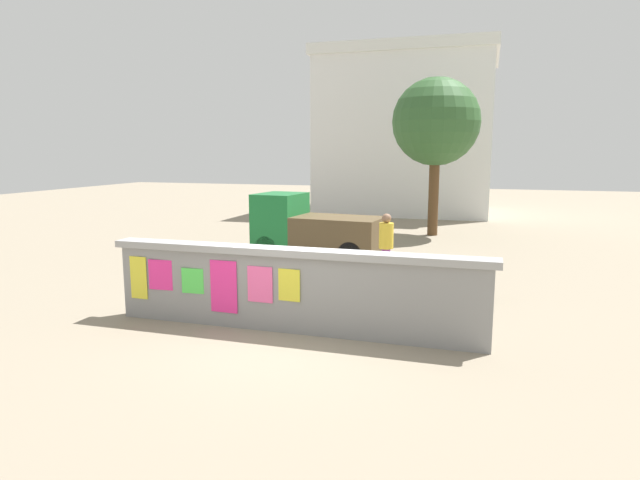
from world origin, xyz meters
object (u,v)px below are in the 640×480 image
motorcycle (260,267)px  bicycle_far (332,284)px  auto_rickshaw_truck (312,228)px  person_walking (386,240)px  tree_roadside (436,123)px  bicycle_near (447,284)px

motorcycle → bicycle_far: bearing=-19.7°
motorcycle → bicycle_far: 2.01m
auto_rickshaw_truck → bicycle_far: 4.50m
person_walking → tree_roadside: size_ratio=0.29×
auto_rickshaw_truck → tree_roadside: size_ratio=0.66×
motorcycle → bicycle_near: size_ratio=1.12×
bicycle_near → tree_roadside: 9.77m
auto_rickshaw_truck → bicycle_near: 5.27m
bicycle_far → person_walking: person_walking is taller
auto_rickshaw_truck → motorcycle: 3.45m
auto_rickshaw_truck → tree_roadside: tree_roadside is taller
auto_rickshaw_truck → person_walking: 3.24m
motorcycle → person_walking: 3.00m
bicycle_near → tree_roadside: size_ratio=0.30×
tree_roadside → auto_rickshaw_truck: bearing=-116.9°
motorcycle → person_walking: bearing=27.4°
bicycle_far → auto_rickshaw_truck: bearing=113.4°
bicycle_far → tree_roadside: tree_roadside is taller
auto_rickshaw_truck → motorcycle: (-0.12, -3.42, -0.44)m
auto_rickshaw_truck → motorcycle: bearing=-92.0°
motorcycle → bicycle_far: size_ratio=1.11×
motorcycle → bicycle_near: 4.13m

